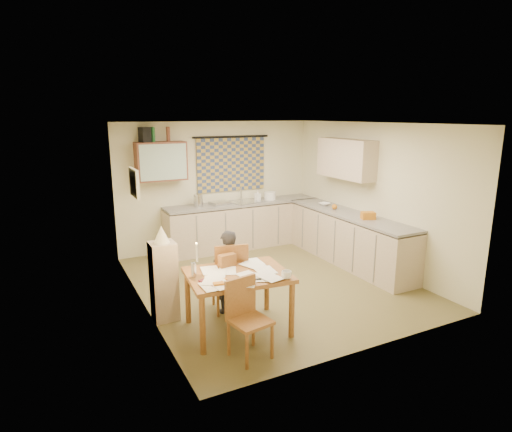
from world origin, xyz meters
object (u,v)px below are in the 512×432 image
stove (395,259)px  dining_table (238,301)px  chair_far (229,289)px  person (228,272)px  counter_back (246,225)px  shelf_stand (164,281)px  counter_right (348,239)px

stove → dining_table: 2.81m
dining_table → chair_far: 0.58m
stove → person: (-2.72, 0.30, 0.15)m
counter_back → dining_table: size_ratio=2.53×
counter_back → person: size_ratio=2.88×
counter_back → shelf_stand: bearing=-134.0°
counter_back → shelf_stand: (-2.33, -2.42, 0.07)m
counter_back → chair_far: 2.95m
counter_back → stove: 3.13m
dining_table → person: bearing=86.6°
counter_back → person: 3.00m
counter_right → stove: bearing=-90.0°
stove → dining_table: stove is taller
dining_table → person: size_ratio=1.14×
counter_back → shelf_stand: size_ratio=3.15×
shelf_stand → counter_right: bearing=10.9°
counter_back → stove: size_ratio=3.88×
stove → person: size_ratio=0.74×
chair_far → person: 0.27m
chair_far → shelf_stand: bearing=3.3°
dining_table → shelf_stand: 1.02m
counter_back → counter_right: same height
dining_table → shelf_stand: size_ratio=1.24×
counter_back → person: person is taller
dining_table → chair_far: (0.13, 0.56, -0.07)m
stove → person: person is taller
dining_table → person: 0.57m
counter_right → stove: (0.00, -1.15, -0.03)m
counter_right → chair_far: size_ratio=3.00×
counter_back → chair_far: (-1.47, -2.55, -0.15)m
chair_far → stove: bearing=-175.3°
chair_far → person: bearing=56.0°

